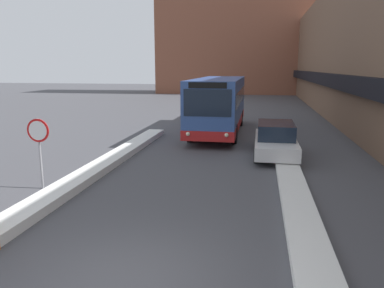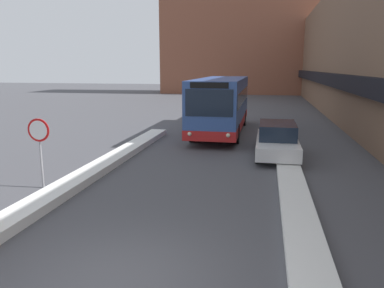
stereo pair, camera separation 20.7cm
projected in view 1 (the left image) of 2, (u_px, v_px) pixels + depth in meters
The scene contains 8 objects.
ground_plane at pixel (121, 284), 6.94m from camera, with size 160.00×160.00×0.00m, color #47474C.
building_row_right at pixel (366, 51), 27.31m from camera, with size 5.50×60.00×10.29m.
building_backdrop_far at pixel (245, 27), 55.93m from camera, with size 26.00×8.00×19.48m.
snow_bank_left at pixel (101, 166), 14.65m from camera, with size 0.90×16.19×0.28m.
snow_bank_right at pixel (291, 181), 12.87m from camera, with size 0.90×15.22×0.21m.
city_bus at pixel (219, 104), 22.54m from camera, with size 2.63×10.29×3.29m.
parked_car_front at pixel (275, 139), 16.93m from camera, with size 1.85×4.86×1.49m.
stop_sign at pixel (39, 138), 12.05m from camera, with size 0.76×0.08×2.33m.
Camera 1 is at (2.41, -5.94, 3.95)m, focal length 35.00 mm.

